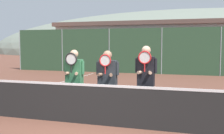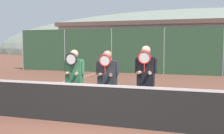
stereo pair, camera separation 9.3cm
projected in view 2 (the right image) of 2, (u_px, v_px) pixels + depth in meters
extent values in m
plane|color=brown|center=(94.00, 125.00, 6.69)|extent=(120.00, 120.00, 0.00)
ellipsoid|color=gray|center=(192.00, 53.00, 58.99)|extent=(91.15, 50.64, 17.72)
cube|color=beige|center=(166.00, 46.00, 25.54)|extent=(19.19, 5.00, 3.56)
cube|color=brown|center=(166.00, 24.00, 25.38)|extent=(19.69, 5.50, 0.36)
cylinder|color=gray|center=(23.00, 50.00, 21.20)|extent=(0.06, 0.06, 2.98)
cylinder|color=gray|center=(65.00, 50.00, 20.09)|extent=(0.06, 0.06, 2.98)
cylinder|color=gray|center=(111.00, 51.00, 18.99)|extent=(0.06, 0.06, 2.98)
cylinder|color=gray|center=(164.00, 51.00, 17.88)|extent=(0.06, 0.06, 2.98)
cylinder|color=gray|center=(223.00, 51.00, 16.78)|extent=(0.06, 0.06, 2.98)
cube|color=#2D4C33|center=(164.00, 51.00, 17.88)|extent=(21.21, 0.02, 2.98)
cube|color=black|center=(94.00, 106.00, 6.66)|extent=(11.45, 0.02, 0.93)
cube|color=white|center=(94.00, 85.00, 6.62)|extent=(11.45, 0.03, 0.06)
cube|color=white|center=(19.00, 94.00, 10.89)|extent=(0.05, 16.00, 0.01)
cylinder|color=#232838|center=(71.00, 101.00, 7.40)|extent=(0.13, 0.13, 0.85)
cylinder|color=#232838|center=(79.00, 101.00, 7.33)|extent=(0.13, 0.13, 0.85)
cube|color=#337047|center=(74.00, 72.00, 7.30)|extent=(0.43, 0.22, 0.67)
sphere|color=tan|center=(74.00, 54.00, 7.27)|extent=(0.21, 0.21, 0.21)
cylinder|color=#337047|center=(66.00, 67.00, 7.37)|extent=(0.08, 0.08, 0.33)
cylinder|color=#337047|center=(83.00, 67.00, 7.22)|extent=(0.08, 0.08, 0.33)
cylinder|color=tan|center=(69.00, 73.00, 7.25)|extent=(0.16, 0.27, 0.08)
cylinder|color=tan|center=(77.00, 73.00, 7.19)|extent=(0.16, 0.27, 0.08)
cylinder|color=black|center=(71.00, 69.00, 7.13)|extent=(0.03, 0.03, 0.20)
torus|color=black|center=(71.00, 59.00, 7.11)|extent=(0.33, 0.04, 0.33)
cylinder|color=silver|center=(71.00, 59.00, 7.11)|extent=(0.27, 0.00, 0.27)
cylinder|color=black|center=(103.00, 103.00, 7.18)|extent=(0.13, 0.13, 0.84)
cylinder|color=black|center=(112.00, 103.00, 7.10)|extent=(0.13, 0.13, 0.84)
cube|color=#282D33|center=(107.00, 74.00, 7.08)|extent=(0.47, 0.22, 0.67)
sphere|color=#997056|center=(107.00, 55.00, 7.04)|extent=(0.22, 0.22, 0.22)
cylinder|color=#282D33|center=(98.00, 68.00, 7.15)|extent=(0.08, 0.08, 0.33)
cylinder|color=#282D33|center=(117.00, 69.00, 6.99)|extent=(0.08, 0.08, 0.33)
cylinder|color=#997056|center=(102.00, 74.00, 7.03)|extent=(0.16, 0.27, 0.08)
cylinder|color=#997056|center=(111.00, 75.00, 6.96)|extent=(0.16, 0.27, 0.08)
cylinder|color=red|center=(105.00, 70.00, 6.90)|extent=(0.03, 0.03, 0.20)
torus|color=red|center=(105.00, 60.00, 6.88)|extent=(0.31, 0.03, 0.31)
cylinder|color=silver|center=(105.00, 60.00, 6.88)|extent=(0.25, 0.00, 0.25)
cylinder|color=#56565B|center=(141.00, 104.00, 6.91)|extent=(0.13, 0.13, 0.90)
cylinder|color=#56565B|center=(150.00, 104.00, 6.84)|extent=(0.13, 0.13, 0.90)
cube|color=black|center=(146.00, 71.00, 6.81)|extent=(0.40, 0.22, 0.71)
sphere|color=tan|center=(146.00, 50.00, 6.77)|extent=(0.22, 0.22, 0.22)
cylinder|color=black|center=(137.00, 65.00, 6.87)|extent=(0.08, 0.08, 0.35)
cylinder|color=black|center=(155.00, 66.00, 6.73)|extent=(0.08, 0.08, 0.35)
cylinder|color=tan|center=(141.00, 72.00, 6.76)|extent=(0.16, 0.27, 0.08)
cylinder|color=tan|center=(149.00, 72.00, 6.70)|extent=(0.16, 0.27, 0.08)
cylinder|color=red|center=(144.00, 68.00, 6.63)|extent=(0.03, 0.03, 0.20)
torus|color=red|center=(144.00, 57.00, 6.61)|extent=(0.32, 0.03, 0.32)
cylinder|color=silver|center=(144.00, 57.00, 6.61)|extent=(0.26, 0.00, 0.26)
cube|color=navy|center=(85.00, 60.00, 21.92)|extent=(4.49, 1.74, 0.74)
cube|color=#2D3842|center=(85.00, 52.00, 21.86)|extent=(2.47, 1.60, 0.61)
cylinder|color=black|center=(98.00, 66.00, 20.65)|extent=(0.60, 0.16, 0.60)
cylinder|color=black|center=(106.00, 65.00, 22.33)|extent=(0.60, 0.16, 0.60)
cylinder|color=black|center=(63.00, 65.00, 21.56)|extent=(0.60, 0.16, 0.60)
cylinder|color=black|center=(73.00, 64.00, 23.25)|extent=(0.60, 0.16, 0.60)
cube|color=black|center=(150.00, 61.00, 20.68)|extent=(4.19, 1.86, 0.81)
cube|color=#2D3842|center=(150.00, 51.00, 20.62)|extent=(2.30, 1.71, 0.67)
cylinder|color=black|center=(166.00, 68.00, 19.39)|extent=(0.60, 0.16, 0.60)
cylinder|color=black|center=(170.00, 66.00, 21.19)|extent=(0.60, 0.16, 0.60)
cylinder|color=black|center=(128.00, 67.00, 20.24)|extent=(0.60, 0.16, 0.60)
cylinder|color=black|center=(135.00, 65.00, 22.04)|extent=(0.60, 0.16, 0.60)
cylinder|color=black|center=(201.00, 69.00, 18.37)|extent=(0.60, 0.16, 0.60)
cylinder|color=black|center=(201.00, 67.00, 20.11)|extent=(0.60, 0.16, 0.60)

